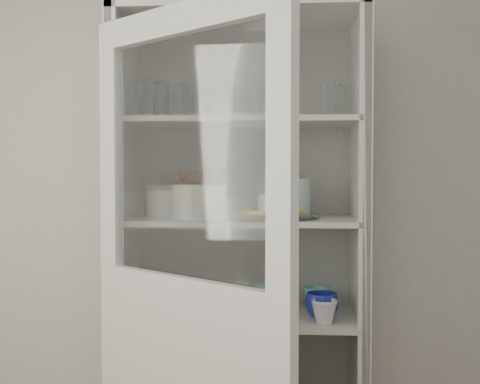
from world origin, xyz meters
The scene contains 34 objects.
wall_back centered at (0.00, 1.50, 1.30)m, with size 3.60×0.02×2.60m, color #BCBCBC.
pantry_cabinet centered at (0.20, 1.34, 0.94)m, with size 1.00×0.45×2.10m.
cupboard_door centered at (0.05, 0.77, 0.87)m, with size 0.73×0.59×2.00m.
tumbler_0 centered at (-0.21, 1.15, 1.73)m, with size 0.07×0.07×0.14m, color silver.
tumbler_1 centered at (-0.10, 1.11, 1.73)m, with size 0.07×0.07×0.13m, color silver.
tumbler_2 centered at (-0.09, 1.16, 1.73)m, with size 0.07×0.07×0.14m, color silver.
tumbler_3 centered at (0.12, 1.12, 1.73)m, with size 0.07×0.07×0.14m, color silver.
tumbler_4 centered at (0.38, 1.15, 1.74)m, with size 0.08×0.08×0.15m, color silver.
tumbler_5 centered at (0.36, 1.17, 1.74)m, with size 0.08×0.08×0.15m, color silver.
tumbler_6 centered at (0.55, 1.15, 1.73)m, with size 0.07×0.07×0.13m, color silver.
tumbler_7 centered at (-0.04, 1.27, 1.73)m, with size 0.07×0.07×0.14m, color silver.
tumbler_8 centered at (-0.01, 1.30, 1.73)m, with size 0.07×0.07×0.14m, color silver.
tumbler_9 centered at (-0.03, 1.29, 1.74)m, with size 0.08×0.08×0.15m, color silver.
tumbler_10 centered at (0.20, 1.29, 1.73)m, with size 0.07×0.07×0.15m, color silver.
tumbler_11 centered at (0.31, 1.30, 1.74)m, with size 0.08×0.08×0.15m, color silver.
goblet_0 centered at (-0.16, 1.34, 1.74)m, with size 0.07×0.07×0.16m, color silver, non-canonical shape.
goblet_1 centered at (0.10, 1.36, 1.74)m, with size 0.07×0.07×0.15m, color silver, non-canonical shape.
goblet_2 centered at (0.17, 1.36, 1.74)m, with size 0.07×0.07×0.15m, color silver, non-canonical shape.
goblet_3 centered at (0.61, 1.38, 1.75)m, with size 0.08×0.08×0.18m, color silver, non-canonical shape.
plate_stack_front centered at (0.04, 1.22, 1.30)m, with size 0.23×0.23×0.07m, color silver.
plate_stack_back centered at (-0.11, 1.37, 1.32)m, with size 0.19×0.19×0.11m, color silver.
cream_bowl centered at (0.04, 1.22, 1.36)m, with size 0.22×0.22×0.07m, color beige.
terracotta_bowl centered at (0.04, 1.22, 1.42)m, with size 0.20×0.20×0.05m, color #4C2912.
glass_platter centered at (0.35, 1.23, 1.27)m, with size 0.35×0.35×0.02m, color silver.
yellow_trivet centered at (0.35, 1.23, 1.29)m, with size 0.19×0.19×0.01m, color yellow.
white_ramekin centered at (0.35, 1.23, 1.33)m, with size 0.15×0.15×0.06m, color silver.
grey_bowl_stack centered at (0.43, 1.30, 1.34)m, with size 0.12×0.12×0.16m, color #ABBDBE.
mug_blue centered at (0.53, 1.22, 0.91)m, with size 0.13×0.13×0.10m, color #142BA0.
mug_teal centered at (0.52, 1.35, 0.91)m, with size 0.11×0.11×0.10m, color #1D8C7A.
mug_white centered at (0.54, 1.13, 0.91)m, with size 0.10×0.10×0.09m, color silver.
teal_jar centered at (0.30, 1.29, 0.92)m, with size 0.09×0.09×0.11m.
measuring_cups centered at (-0.03, 1.21, 0.88)m, with size 0.10×0.10×0.04m, color #A3A3AF.
white_canister centered at (-0.13, 1.31, 0.92)m, with size 0.10×0.10×0.12m, color silver.
tumbler_12 centered at (-0.10, 1.16, 1.73)m, with size 0.07×0.07×0.14m, color silver.
Camera 1 is at (0.36, -1.19, 1.45)m, focal length 45.00 mm.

